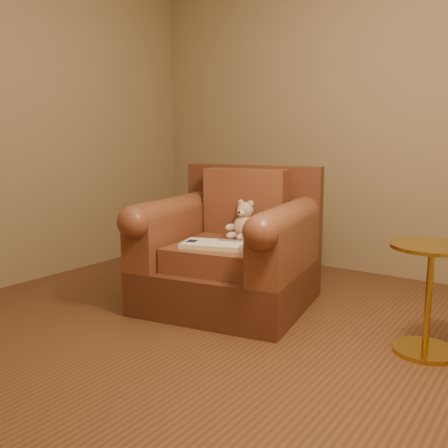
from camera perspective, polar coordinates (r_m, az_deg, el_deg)
The scene contains 6 objects.
floor at distance 2.99m, azimuth -1.06°, elevation -13.24°, with size 4.00×4.00×0.00m, color brown.
room at distance 2.81m, azimuth -1.18°, elevation 21.00°, with size 4.02×4.02×2.71m.
armchair at distance 3.53m, azimuth 0.82°, elevation -3.23°, with size 1.23×1.19×0.97m.
teddy_bear at distance 3.56m, azimuth 2.22°, elevation 0.03°, with size 0.21×0.23×0.28m.
guidebook at distance 3.29m, azimuth -1.29°, elevation -2.36°, with size 0.46×0.36×0.03m.
side_table at distance 2.95m, azimuth 22.35°, elevation -7.55°, with size 0.44×0.44×0.61m.
Camera 1 is at (1.61, -2.23, 1.17)m, focal length 40.00 mm.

